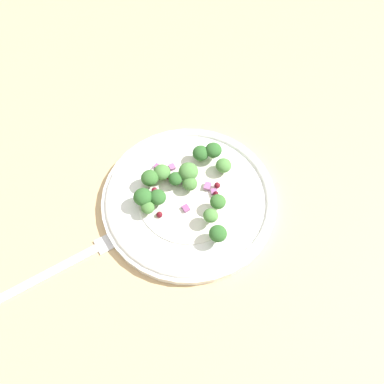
{
  "coord_description": "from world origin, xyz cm",
  "views": [
    {
      "loc": [
        7.7,
        27.79,
        55.69
      ],
      "look_at": [
        -0.46,
        -1.78,
        2.7
      ],
      "focal_mm": 39.97,
      "sensor_mm": 36.0,
      "label": 1
    }
  ],
  "objects_px": {
    "fork": "(67,263)",
    "broccoli_floret_0": "(190,184)",
    "plate": "(192,198)",
    "broccoli_floret_1": "(218,202)",
    "broccoli_floret_2": "(176,179)"
  },
  "relations": [
    {
      "from": "fork",
      "to": "broccoli_floret_0",
      "type": "bearing_deg",
      "value": -161.6
    },
    {
      "from": "broccoli_floret_0",
      "to": "fork",
      "type": "relative_size",
      "value": 0.12
    },
    {
      "from": "broccoli_floret_0",
      "to": "plate",
      "type": "bearing_deg",
      "value": 87.35
    },
    {
      "from": "broccoli_floret_1",
      "to": "fork",
      "type": "xyz_separation_m",
      "value": [
        0.22,
        0.02,
        -0.03
      ]
    },
    {
      "from": "broccoli_floret_2",
      "to": "fork",
      "type": "relative_size",
      "value": 0.12
    },
    {
      "from": "broccoli_floret_2",
      "to": "fork",
      "type": "height_order",
      "value": "broccoli_floret_2"
    },
    {
      "from": "plate",
      "to": "broccoli_floret_0",
      "type": "xyz_separation_m",
      "value": [
        -0.0,
        -0.01,
        0.02
      ]
    },
    {
      "from": "broccoli_floret_2",
      "to": "plate",
      "type": "bearing_deg",
      "value": 122.12
    },
    {
      "from": "plate",
      "to": "broccoli_floret_1",
      "type": "height_order",
      "value": "broccoli_floret_1"
    },
    {
      "from": "broccoli_floret_1",
      "to": "broccoli_floret_2",
      "type": "xyz_separation_m",
      "value": [
        0.05,
        -0.06,
        -0.0
      ]
    },
    {
      "from": "plate",
      "to": "broccoli_floret_0",
      "type": "bearing_deg",
      "value": -92.65
    },
    {
      "from": "broccoli_floret_0",
      "to": "broccoli_floret_1",
      "type": "relative_size",
      "value": 0.97
    },
    {
      "from": "broccoli_floret_2",
      "to": "broccoli_floret_0",
      "type": "bearing_deg",
      "value": 143.34
    },
    {
      "from": "broccoli_floret_0",
      "to": "broccoli_floret_1",
      "type": "xyz_separation_m",
      "value": [
        -0.03,
        0.04,
        0.01
      ]
    },
    {
      "from": "broccoli_floret_2",
      "to": "fork",
      "type": "xyz_separation_m",
      "value": [
        0.17,
        0.08,
        -0.03
      ]
    }
  ]
}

